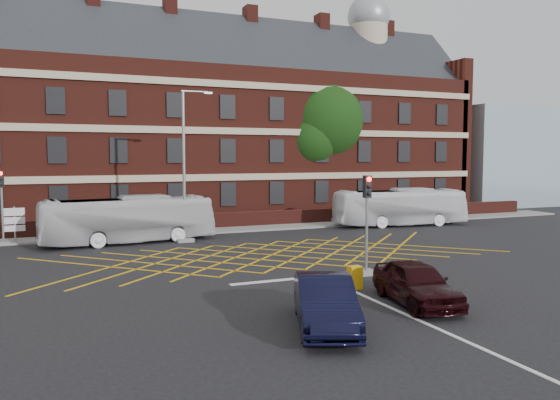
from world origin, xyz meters
name	(u,v)px	position (x,y,z in m)	size (l,w,h in m)	color
ground	(287,262)	(0.00, 0.00, 0.00)	(120.00, 120.00, 0.00)	black
victorian_building	(186,124)	(0.25, 22.00, 7.84)	(51.00, 12.17, 20.40)	#511D15
boundary_wall	(214,221)	(0.00, 13.00, 0.55)	(56.00, 0.50, 1.10)	#4C1A14
far_pavement	(218,230)	(0.00, 12.00, 0.06)	(60.00, 3.00, 0.12)	slate
glass_block	(500,157)	(34.00, 21.00, 5.00)	(14.00, 10.00, 10.00)	#99B2BF
box_junction_hatching	(272,255)	(0.00, 2.00, 0.01)	(11.50, 0.12, 0.02)	#CC990C
stop_line	(320,276)	(0.00, -3.50, 0.01)	(8.00, 0.30, 0.02)	silver
centre_line	(414,318)	(0.00, -10.00, 0.01)	(0.15, 14.00, 0.02)	silver
bus_left	(129,219)	(-6.31, 8.85, 1.39)	(2.34, 9.99, 2.78)	silver
bus_right	(400,207)	(13.09, 9.41, 1.37)	(2.31, 9.87, 2.75)	white
car_navy	(325,302)	(-3.01, -9.75, 0.77)	(1.62, 4.65, 1.53)	black
car_maroon	(416,283)	(1.10, -8.64, 0.75)	(1.77, 4.40, 1.50)	black
deciduous_tree	(321,127)	(11.04, 18.20, 7.56)	(7.51, 7.22, 11.70)	black
traffic_light_near	(367,234)	(2.00, -3.94, 1.76)	(0.70, 0.70, 4.27)	slate
traffic_light_far	(2,215)	(-13.05, 10.83, 1.76)	(0.70, 0.70, 4.27)	slate
street_lamp	(185,190)	(-3.08, 8.12, 3.09)	(2.25, 1.00, 8.96)	slate
direction_signs	(15,221)	(-12.44, 10.78, 1.38)	(1.10, 0.16, 2.20)	gray
utility_cabinet	(355,277)	(0.25, -5.92, 0.44)	(0.50, 0.40, 0.88)	#EAA30D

